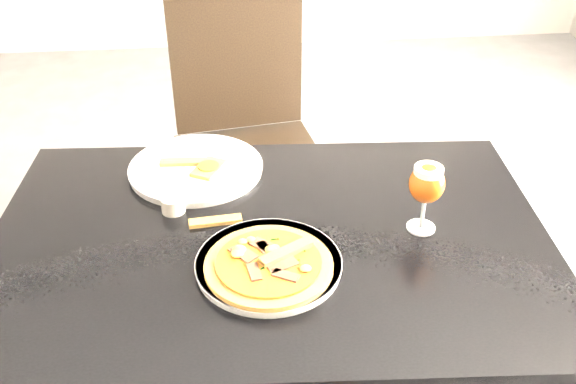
{
  "coord_description": "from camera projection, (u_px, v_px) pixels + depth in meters",
  "views": [
    {
      "loc": [
        0.01,
        -1.3,
        1.58
      ],
      "look_at": [
        0.12,
        -0.16,
        0.83
      ],
      "focal_mm": 40.0,
      "sensor_mm": 36.0,
      "label": 1
    }
  ],
  "objects": [
    {
      "name": "plate_main",
      "position": [
        269.0,
        264.0,
        1.28
      ],
      "size": [
        0.34,
        0.34,
        0.02
      ],
      "primitive_type": "cylinder",
      "rotation": [
        0.0,
        0.0,
        0.18
      ],
      "color": "silver",
      "rests_on": "dining_table"
    },
    {
      "name": "chair_far",
      "position": [
        247.0,
        140.0,
        2.15
      ],
      "size": [
        0.53,
        0.53,
        1.0
      ],
      "rotation": [
        0.0,
        0.0,
        0.16
      ],
      "color": "black",
      "rests_on": "ground"
    },
    {
      "name": "crust_scraps",
      "position": [
        200.0,
        166.0,
        1.57
      ],
      "size": [
        0.17,
        0.11,
        0.01
      ],
      "rotation": [
        0.0,
        0.0,
        0.38
      ],
      "color": "brown",
      "rests_on": "plate_second"
    },
    {
      "name": "pizza",
      "position": [
        269.0,
        264.0,
        1.26
      ],
      "size": [
        0.25,
        0.25,
        0.03
      ],
      "rotation": [
        0.0,
        0.0,
        0.22
      ],
      "color": "brown",
      "rests_on": "plate_main"
    },
    {
      "name": "beer_glass",
      "position": [
        427.0,
        184.0,
        1.33
      ],
      "size": [
        0.08,
        0.08,
        0.16
      ],
      "color": "#B4B9BD",
      "rests_on": "dining_table"
    },
    {
      "name": "loose_crust",
      "position": [
        215.0,
        221.0,
        1.41
      ],
      "size": [
        0.12,
        0.04,
        0.01
      ],
      "primitive_type": "cube",
      "rotation": [
        0.0,
        0.0,
        0.09
      ],
      "color": "brown",
      "rests_on": "dining_table"
    },
    {
      "name": "sauce_cup",
      "position": [
        173.0,
        204.0,
        1.44
      ],
      "size": [
        0.05,
        0.05,
        0.04
      ],
      "color": "beige",
      "rests_on": "dining_table"
    },
    {
      "name": "dining_table",
      "position": [
        271.0,
        267.0,
        1.42
      ],
      "size": [
        1.25,
        0.87,
        0.75
      ],
      "rotation": [
        0.0,
        0.0,
        -0.06
      ],
      "color": "black",
      "rests_on": "ground"
    },
    {
      "name": "plate_second",
      "position": [
        196.0,
        168.0,
        1.59
      ],
      "size": [
        0.38,
        0.38,
        0.02
      ],
      "primitive_type": "cylinder",
      "rotation": [
        0.0,
        0.0,
        0.18
      ],
      "color": "silver",
      "rests_on": "dining_table"
    }
  ]
}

